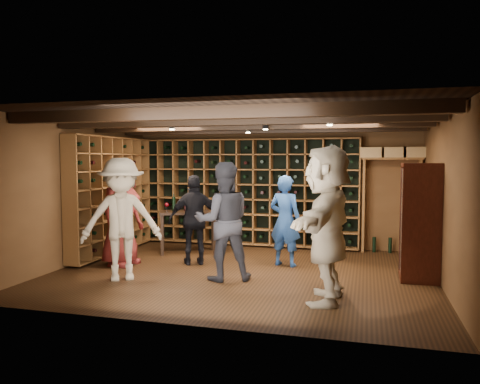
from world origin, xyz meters
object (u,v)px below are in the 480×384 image
(man_grey_suit, at_px, (223,221))
(guest_red_floral, at_px, (121,212))
(guest_beige, at_px, (327,224))
(tasting_table, at_px, (188,216))
(guest_khaki, at_px, (121,219))
(guest_woman_black, at_px, (195,220))
(man_blue_shirt, at_px, (285,221))
(display_cabinet, at_px, (420,225))

(man_grey_suit, xyz_separation_m, guest_red_floral, (-2.01, 0.50, 0.03))
(guest_beige, bearing_deg, tasting_table, -127.97)
(guest_red_floral, xyz_separation_m, guest_beige, (3.61, -1.20, 0.08))
(guest_khaki, relative_size, tasting_table, 1.52)
(guest_red_floral, bearing_deg, guest_khaki, -142.49)
(guest_woman_black, bearing_deg, tasting_table, -87.20)
(man_blue_shirt, bearing_deg, guest_khaki, 50.78)
(guest_red_floral, distance_m, guest_beige, 3.81)
(guest_woman_black, bearing_deg, guest_beige, 121.05)
(display_cabinet, distance_m, guest_woman_black, 3.66)
(man_grey_suit, distance_m, tasting_table, 2.20)
(guest_khaki, relative_size, guest_beige, 0.92)
(guest_red_floral, height_order, guest_khaki, guest_red_floral)
(display_cabinet, bearing_deg, guest_beige, -132.17)
(guest_beige, bearing_deg, guest_woman_black, -120.55)
(guest_khaki, bearing_deg, guest_red_floral, 88.68)
(guest_woman_black, bearing_deg, man_grey_suit, 106.26)
(guest_khaki, height_order, guest_beige, guest_beige)
(guest_beige, height_order, tasting_table, guest_beige)
(guest_woman_black, bearing_deg, display_cabinet, 151.63)
(guest_woman_black, xyz_separation_m, tasting_table, (-0.50, 0.91, -0.05))
(man_grey_suit, distance_m, guest_khaki, 1.55)
(display_cabinet, distance_m, man_blue_shirt, 2.18)
(guest_red_floral, bearing_deg, man_blue_shirt, -68.30)
(guest_khaki, distance_m, tasting_table, 2.21)
(display_cabinet, relative_size, guest_khaki, 0.94)
(display_cabinet, bearing_deg, man_grey_suit, -166.21)
(display_cabinet, relative_size, guest_woman_black, 1.12)
(guest_khaki, bearing_deg, tasting_table, 53.54)
(man_blue_shirt, xyz_separation_m, tasting_table, (-2.03, 0.60, -0.05))
(man_blue_shirt, xyz_separation_m, man_grey_suit, (-0.75, -1.18, 0.11))
(display_cabinet, bearing_deg, guest_khaki, -165.73)
(guest_red_floral, height_order, tasting_table, guest_red_floral)
(man_blue_shirt, distance_m, guest_khaki, 2.75)
(guest_woman_black, height_order, guest_khaki, guest_khaki)
(man_grey_suit, distance_m, guest_woman_black, 1.18)
(display_cabinet, distance_m, man_grey_suit, 2.96)
(display_cabinet, distance_m, guest_red_floral, 4.88)
(guest_red_floral, height_order, guest_beige, guest_beige)
(tasting_table, bearing_deg, man_blue_shirt, -39.53)
(guest_khaki, bearing_deg, guest_beige, -36.25)
(man_grey_suit, distance_m, guest_red_floral, 2.07)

